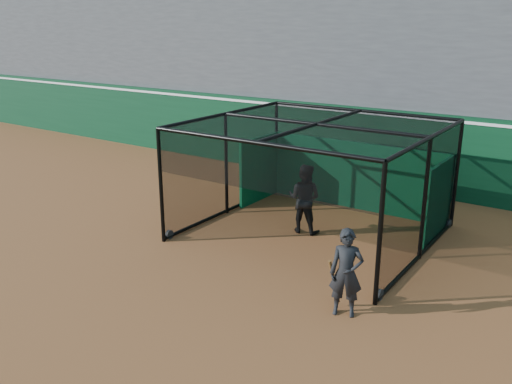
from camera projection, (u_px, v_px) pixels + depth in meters
The scene contains 6 objects.
ground at pixel (188, 278), 11.18m from camera, with size 120.00×120.00×0.00m, color brown.
outfield_wall at pixel (362, 144), 17.48m from camera, with size 50.00×0.50×2.50m.
grandstand at pixel (410, 39), 19.49m from camera, with size 50.00×7.85×8.95m.
batting_cage at pixel (315, 180), 13.16m from camera, with size 5.49×5.10×2.75m.
batter at pixel (304, 198), 13.41m from camera, with size 0.85×0.66×1.75m, color black.
on_deck_player at pixel (346, 273), 9.55m from camera, with size 0.69×0.57×1.63m.
Camera 1 is at (6.90, -7.56, 5.02)m, focal length 38.00 mm.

